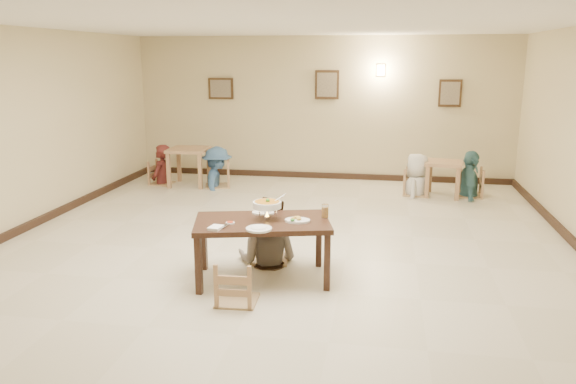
% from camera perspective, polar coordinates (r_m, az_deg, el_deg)
% --- Properties ---
extents(floor, '(10.00, 10.00, 0.00)m').
position_cam_1_polar(floor, '(7.48, -0.97, -6.45)').
color(floor, beige).
rests_on(floor, ground).
extents(ceiling, '(10.00, 10.00, 0.00)m').
position_cam_1_polar(ceiling, '(7.05, -1.07, 17.14)').
color(ceiling, white).
rests_on(ceiling, wall_back).
extents(wall_back, '(10.00, 0.00, 10.00)m').
position_cam_1_polar(wall_back, '(12.03, 3.48, 8.46)').
color(wall_back, beige).
rests_on(wall_back, floor).
extents(wall_front, '(10.00, 0.00, 10.00)m').
position_cam_1_polar(wall_front, '(2.55, -23.03, -12.10)').
color(wall_front, beige).
rests_on(wall_front, floor).
extents(baseboard_back, '(8.00, 0.06, 0.12)m').
position_cam_1_polar(baseboard_back, '(12.21, 3.37, 1.70)').
color(baseboard_back, black).
rests_on(baseboard_back, floor).
extents(baseboard_left, '(0.06, 10.00, 0.12)m').
position_cam_1_polar(baseboard_left, '(9.05, -26.57, -3.96)').
color(baseboard_left, black).
rests_on(baseboard_left, floor).
extents(picture_a, '(0.55, 0.04, 0.45)m').
position_cam_1_polar(picture_a, '(12.39, -6.85, 10.39)').
color(picture_a, '#362415').
rests_on(picture_a, wall_back).
extents(picture_b, '(0.50, 0.04, 0.60)m').
position_cam_1_polar(picture_b, '(11.94, 3.98, 10.82)').
color(picture_b, '#362415').
rests_on(picture_b, wall_back).
extents(picture_c, '(0.45, 0.04, 0.55)m').
position_cam_1_polar(picture_c, '(11.95, 16.15, 9.61)').
color(picture_c, '#362415').
rests_on(picture_c, wall_back).
extents(wall_sconce, '(0.16, 0.05, 0.22)m').
position_cam_1_polar(wall_sconce, '(11.87, 9.41, 12.11)').
color(wall_sconce, '#FFD88C').
rests_on(wall_sconce, wall_back).
extents(main_table, '(1.71, 1.21, 0.72)m').
position_cam_1_polar(main_table, '(6.51, -2.63, -3.58)').
color(main_table, '#361F15').
rests_on(main_table, floor).
extents(chair_far, '(0.47, 0.47, 0.99)m').
position_cam_1_polar(chair_far, '(7.16, -1.83, -3.21)').
color(chair_far, tan).
rests_on(chair_far, floor).
extents(chair_near, '(0.43, 0.43, 0.91)m').
position_cam_1_polar(chair_near, '(5.99, -5.28, -7.08)').
color(chair_near, tan).
rests_on(chair_near, floor).
extents(main_diner, '(0.92, 0.77, 1.72)m').
position_cam_1_polar(main_diner, '(7.00, -2.12, -0.52)').
color(main_diner, gray).
rests_on(main_diner, floor).
extents(curry_warmer, '(0.37, 0.33, 0.30)m').
position_cam_1_polar(curry_warmer, '(6.48, -2.14, -1.32)').
color(curry_warmer, silver).
rests_on(curry_warmer, main_table).
extents(rice_plate_far, '(0.27, 0.27, 0.06)m').
position_cam_1_polar(rice_plate_far, '(6.76, -2.54, -2.10)').
color(rice_plate_far, white).
rests_on(rice_plate_far, main_table).
extents(rice_plate_near, '(0.29, 0.29, 0.07)m').
position_cam_1_polar(rice_plate_near, '(6.14, -2.98, -3.72)').
color(rice_plate_near, white).
rests_on(rice_plate_near, main_table).
extents(fried_plate, '(0.29, 0.29, 0.06)m').
position_cam_1_polar(fried_plate, '(6.43, 0.95, -2.84)').
color(fried_plate, white).
rests_on(fried_plate, main_table).
extents(chili_dish, '(0.10, 0.10, 0.02)m').
position_cam_1_polar(chili_dish, '(6.39, -5.90, -3.12)').
color(chili_dish, white).
rests_on(chili_dish, main_table).
extents(napkin_cutlery, '(0.19, 0.27, 0.03)m').
position_cam_1_polar(napkin_cutlery, '(6.20, -7.32, -3.62)').
color(napkin_cutlery, white).
rests_on(napkin_cutlery, main_table).
extents(drink_glass, '(0.08, 0.08, 0.16)m').
position_cam_1_polar(drink_glass, '(6.59, 3.79, -1.98)').
color(drink_glass, white).
rests_on(drink_glass, main_table).
extents(bg_table_left, '(0.79, 0.79, 0.77)m').
position_cam_1_polar(bg_table_left, '(11.58, -10.06, 3.73)').
color(bg_table_left, tan).
rests_on(bg_table_left, floor).
extents(bg_table_right, '(0.77, 0.77, 0.66)m').
position_cam_1_polar(bg_table_right, '(10.91, 15.58, 2.32)').
color(bg_table_right, tan).
rests_on(bg_table_right, floor).
extents(bg_chair_ll, '(0.43, 0.43, 0.92)m').
position_cam_1_polar(bg_chair_ll, '(11.82, -12.78, 2.95)').
color(bg_chair_ll, tan).
rests_on(bg_chair_ll, floor).
extents(bg_chair_lr, '(0.49, 0.49, 1.04)m').
position_cam_1_polar(bg_chair_lr, '(11.39, -7.24, 3.10)').
color(bg_chair_lr, tan).
rests_on(bg_chair_lr, floor).
extents(bg_chair_rl, '(0.45, 0.45, 0.97)m').
position_cam_1_polar(bg_chair_rl, '(10.88, 13.00, 2.18)').
color(bg_chair_rl, tan).
rests_on(bg_chair_rl, floor).
extents(bg_chair_rr, '(0.47, 0.47, 1.01)m').
position_cam_1_polar(bg_chair_rr, '(11.05, 18.05, 2.14)').
color(bg_chair_rr, tan).
rests_on(bg_chair_rr, floor).
extents(bg_diner_a, '(0.44, 0.63, 1.65)m').
position_cam_1_polar(bg_diner_a, '(11.76, -12.87, 4.71)').
color(bg_diner_a, '#551E1D').
rests_on(bg_diner_a, floor).
extents(bg_diner_b, '(0.80, 1.15, 1.63)m').
position_cam_1_polar(bg_diner_b, '(11.34, -7.28, 4.58)').
color(bg_diner_b, teal).
rests_on(bg_diner_b, floor).
extents(bg_diner_c, '(0.69, 0.88, 1.59)m').
position_cam_1_polar(bg_diner_c, '(10.83, 13.09, 3.81)').
color(bg_diner_c, silver).
rests_on(bg_diner_c, floor).
extents(bg_diner_d, '(0.46, 1.03, 1.73)m').
position_cam_1_polar(bg_diner_d, '(10.99, 18.19, 4.00)').
color(bg_diner_d, teal).
rests_on(bg_diner_d, floor).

